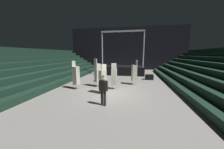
% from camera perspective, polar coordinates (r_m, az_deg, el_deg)
% --- Properties ---
extents(ground_plane, '(22.00, 30.00, 0.10)m').
position_cam_1_polar(ground_plane, '(9.18, -0.16, -9.23)').
color(ground_plane, slate).
extents(arena_end_wall, '(22.00, 0.30, 8.00)m').
position_cam_1_polar(arena_end_wall, '(23.60, 6.80, 12.30)').
color(arena_end_wall, black).
rests_on(arena_end_wall, ground_plane).
extents(bleacher_bank_left, '(6.00, 24.00, 3.60)m').
position_cam_1_polar(bleacher_bank_left, '(13.58, -34.62, 3.24)').
color(bleacher_bank_left, black).
rests_on(bleacher_bank_left, ground_plane).
extents(stage_riser, '(6.05, 3.32, 5.99)m').
position_cam_1_polar(stage_riser, '(17.72, 5.26, 2.40)').
color(stage_riser, black).
rests_on(stage_riser, ground_plane).
extents(man_with_tie, '(0.57, 0.30, 1.76)m').
position_cam_1_polar(man_with_tie, '(6.78, -4.22, -6.89)').
color(man_with_tie, black).
rests_on(man_with_tie, ground_plane).
extents(chair_stack_front_left, '(0.47, 0.47, 2.22)m').
position_cam_1_polar(chair_stack_front_left, '(9.91, 1.03, -0.86)').
color(chair_stack_front_left, '#B2B5BA').
rests_on(chair_stack_front_left, ground_plane).
extents(chair_stack_front_right, '(0.55, 0.55, 2.39)m').
position_cam_1_polar(chair_stack_front_right, '(11.65, 10.70, 1.00)').
color(chair_stack_front_right, '#B2B5BA').
rests_on(chair_stack_front_right, ground_plane).
extents(chair_stack_mid_left, '(0.62, 0.62, 2.22)m').
position_cam_1_polar(chair_stack_mid_left, '(8.87, -4.57, -2.16)').
color(chair_stack_mid_left, '#B2B5BA').
rests_on(chair_stack_mid_left, ground_plane).
extents(chair_stack_mid_right, '(0.46, 0.46, 1.71)m').
position_cam_1_polar(chair_stack_mid_right, '(12.74, -5.18, 0.34)').
color(chair_stack_mid_right, '#B2B5BA').
rests_on(chair_stack_mid_right, ground_plane).
extents(chair_stack_mid_centre, '(0.53, 0.53, 2.39)m').
position_cam_1_polar(chair_stack_mid_centre, '(10.41, -17.01, -0.30)').
color(chair_stack_mid_centre, '#B2B5BA').
rests_on(chair_stack_mid_centre, ground_plane).
extents(chair_stack_rear_left, '(0.62, 0.62, 2.56)m').
position_cam_1_polar(chair_stack_rear_left, '(10.80, -7.01, 0.86)').
color(chair_stack_rear_left, '#B2B5BA').
rests_on(chair_stack_rear_left, ground_plane).
extents(equipment_road_case, '(0.91, 0.61, 0.59)m').
position_cam_1_polar(equipment_road_case, '(14.48, 17.48, -1.21)').
color(equipment_road_case, black).
rests_on(equipment_road_case, ground_plane).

